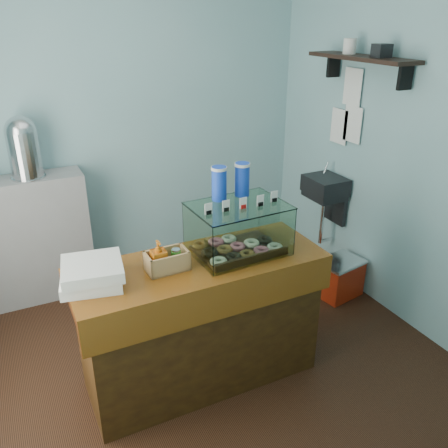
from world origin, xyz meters
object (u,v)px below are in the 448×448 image
counter (201,321)px  coffee_urn (23,146)px  display_case (236,225)px  red_cooler (339,278)px

counter → coffee_urn: size_ratio=3.22×
display_case → red_cooler: size_ratio=1.41×
counter → red_cooler: counter is taller
counter → display_case: 0.68m
red_cooler → display_case: bearing=-173.6°
counter → display_case: bearing=10.3°
counter → coffee_urn: coffee_urn is taller
counter → red_cooler: size_ratio=3.72×
coffee_urn → red_cooler: 2.85m
counter → coffee_urn: (-0.81, 1.56, 0.90)m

